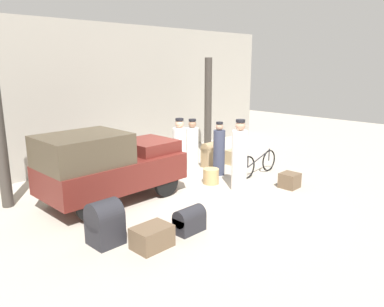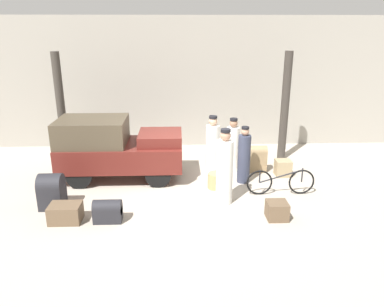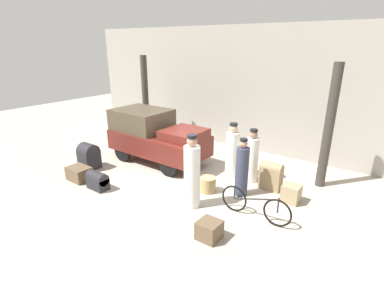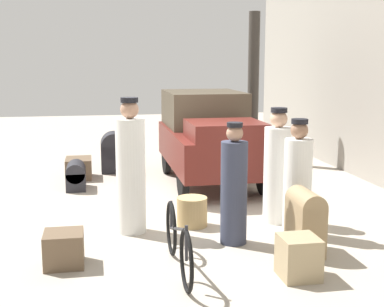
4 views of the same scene
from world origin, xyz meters
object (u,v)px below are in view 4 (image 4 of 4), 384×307
at_px(porter_standing_middle, 234,189).
at_px(trunk_barrel_dark, 305,220).
at_px(truck, 209,134).
at_px(trunk_wicker_pale, 64,249).
at_px(porter_carrying_trunk, 298,183).
at_px(suitcase_small_leather, 299,257).
at_px(trunk_umber_medium, 76,175).
at_px(wicker_basket, 192,212).
at_px(bicycle, 178,242).
at_px(suitcase_tan_flat, 114,152).
at_px(trunk_large_brown, 79,168).
at_px(conductor_in_dark_uniform, 277,171).
at_px(porter_with_bicycle, 131,171).

xyz_separation_m(porter_standing_middle, trunk_barrel_dark, (0.51, 0.78, -0.30)).
height_order(truck, trunk_wicker_pale, truck).
height_order(porter_standing_middle, trunk_wicker_pale, porter_standing_middle).
height_order(porter_standing_middle, porter_carrying_trunk, porter_carrying_trunk).
bearing_deg(porter_carrying_trunk, suitcase_small_leather, -20.34).
bearing_deg(trunk_umber_medium, wicker_basket, 33.65).
xyz_separation_m(bicycle, wicker_basket, (-1.62, 0.46, -0.13)).
bearing_deg(truck, suitcase_tan_flat, -124.92).
xyz_separation_m(trunk_large_brown, trunk_umber_medium, (0.94, -0.03, 0.05)).
bearing_deg(suitcase_tan_flat, trunk_barrel_dark, 21.86).
relative_size(wicker_basket, suitcase_small_leather, 0.94).
bearing_deg(trunk_large_brown, trunk_wicker_pale, -0.63).
height_order(trunk_barrel_dark, suitcase_tan_flat, suitcase_tan_flat).
bearing_deg(suitcase_tan_flat, conductor_in_dark_uniform, 28.84).
distance_m(porter_carrying_trunk, trunk_barrel_dark, 0.77).
xyz_separation_m(bicycle, trunk_large_brown, (-5.14, -1.23, -0.14)).
distance_m(trunk_barrel_dark, trunk_large_brown, 5.63).
height_order(truck, conductor_in_dark_uniform, truck).
bearing_deg(suitcase_small_leather, bicycle, -108.10).
height_order(porter_carrying_trunk, suitcase_small_leather, porter_carrying_trunk).
bearing_deg(conductor_in_dark_uniform, suitcase_tan_flat, -151.16).
height_order(trunk_large_brown, trunk_umber_medium, trunk_umber_medium).
bearing_deg(wicker_basket, porter_carrying_trunk, 64.81).
xyz_separation_m(bicycle, suitcase_small_leather, (0.42, 1.28, -0.11)).
height_order(porter_standing_middle, trunk_large_brown, porter_standing_middle).
relative_size(trunk_large_brown, suitcase_tan_flat, 0.81).
distance_m(porter_with_bicycle, trunk_barrel_dark, 2.43).
height_order(porter_carrying_trunk, trunk_large_brown, porter_carrying_trunk).
relative_size(porter_standing_middle, conductor_in_dark_uniform, 0.94).
bearing_deg(porter_with_bicycle, suitcase_tan_flat, -178.87).
xyz_separation_m(wicker_basket, trunk_umber_medium, (-2.58, -1.72, 0.04)).
bearing_deg(wicker_basket, porter_standing_middle, 26.59).
relative_size(conductor_in_dark_uniform, trunk_large_brown, 2.46).
distance_m(conductor_in_dark_uniform, trunk_umber_medium, 3.99).
distance_m(wicker_basket, trunk_barrel_dark, 1.78).
relative_size(trunk_barrel_dark, suitcase_tan_flat, 0.94).
bearing_deg(porter_standing_middle, trunk_large_brown, -154.15).
relative_size(bicycle, trunk_large_brown, 2.55).
height_order(wicker_basket, conductor_in_dark_uniform, conductor_in_dark_uniform).
distance_m(wicker_basket, porter_carrying_trunk, 1.57).
bearing_deg(trunk_barrel_dark, suitcase_tan_flat, -158.14).
height_order(suitcase_small_leather, trunk_umber_medium, trunk_umber_medium).
xyz_separation_m(porter_with_bicycle, trunk_large_brown, (-3.63, -0.81, -0.66)).
relative_size(porter_carrying_trunk, suitcase_small_leather, 3.43).
bearing_deg(conductor_in_dark_uniform, trunk_barrel_dark, -3.67).
relative_size(conductor_in_dark_uniform, trunk_barrel_dark, 2.12).
bearing_deg(trunk_barrel_dark, bicycle, -79.46).
distance_m(porter_carrying_trunk, suitcase_small_leather, 1.58).
xyz_separation_m(suitcase_small_leather, trunk_wicker_pale, (-0.83, -2.56, -0.03)).
distance_m(wicker_basket, trunk_large_brown, 3.90).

